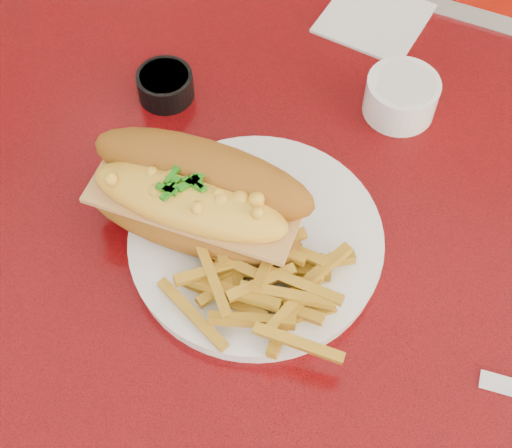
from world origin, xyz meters
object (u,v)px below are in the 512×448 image
at_px(sauce_cup_left, 165,84).
at_px(gravy_ramekin, 401,96).
at_px(fork, 230,195).
at_px(booth_bench_far, 433,64).
at_px(dinner_plate, 256,241).
at_px(diner_table, 283,330).
at_px(mac_hoagie, 195,197).

bearing_deg(sauce_cup_left, gravy_ramekin, 19.51).
bearing_deg(fork, booth_bench_far, -36.70).
bearing_deg(dinner_plate, booth_bench_far, 87.51).
bearing_deg(diner_table, booth_bench_far, 90.00).
height_order(dinner_plate, sauce_cup_left, sauce_cup_left).
distance_m(diner_table, fork, 0.20).
xyz_separation_m(booth_bench_far, fork, (-0.08, -0.78, 0.50)).
bearing_deg(sauce_cup_left, mac_hoagie, -51.61).
relative_size(dinner_plate, fork, 2.64).
relative_size(diner_table, dinner_plate, 3.99).
relative_size(fork, gravy_ramekin, 1.24).
height_order(dinner_plate, mac_hoagie, mac_hoagie).
distance_m(booth_bench_far, dinner_plate, 0.95).
relative_size(diner_table, mac_hoagie, 5.52).
bearing_deg(dinner_plate, diner_table, -2.49).
bearing_deg(diner_table, fork, 156.28).
xyz_separation_m(mac_hoagie, sauce_cup_left, (-0.11, 0.14, -0.04)).
distance_m(booth_bench_far, gravy_ramekin, 0.78).
distance_m(diner_table, mac_hoagie, 0.24).
bearing_deg(fork, dinner_plate, -158.10).
relative_size(diner_table, booth_bench_far, 1.03).
xyz_separation_m(fork, gravy_ramekin, (0.11, 0.19, 0.01)).
bearing_deg(sauce_cup_left, diner_table, -33.72).
relative_size(gravy_ramekin, sauce_cup_left, 1.16).
bearing_deg(diner_table, dinner_plate, 177.51).
height_order(booth_bench_far, mac_hoagie, booth_bench_far).
height_order(gravy_ramekin, sauce_cup_left, gravy_ramekin).
distance_m(fork, sauce_cup_left, 0.16).
bearing_deg(dinner_plate, sauce_cup_left, 141.48).
relative_size(mac_hoagie, gravy_ramekin, 2.38).
xyz_separation_m(gravy_ramekin, sauce_cup_left, (-0.24, -0.08, -0.01)).
distance_m(diner_table, booth_bench_far, 0.87).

